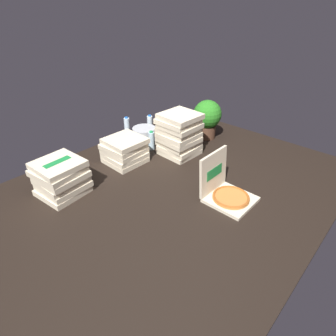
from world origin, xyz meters
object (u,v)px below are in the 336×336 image
object	(u,v)px
water_bottle_1	(150,124)
water_bottle_0	(151,141)
potted_plant	(207,117)
water_bottle_2	(160,133)
pizza_stack_right_near	(61,178)
pizza_stack_right_mid	(125,150)
pizza_stack_center_far	(179,134)
water_bottle_3	(127,126)
open_pizza_box	(226,190)
ice_bucket	(144,134)

from	to	relation	value
water_bottle_1	water_bottle_0	bearing A→B (deg)	-132.63
water_bottle_0	potted_plant	size ratio (longest dim) A/B	0.48
potted_plant	water_bottle_2	bearing A→B (deg)	143.11
pizza_stack_right_near	water_bottle_0	world-z (taller)	pizza_stack_right_near
pizza_stack_right_mid	pizza_stack_right_near	bearing A→B (deg)	-178.33
pizza_stack_center_far	potted_plant	world-z (taller)	potted_plant
pizza_stack_center_far	water_bottle_3	distance (m)	0.82
water_bottle_2	water_bottle_3	distance (m)	0.46
water_bottle_0	water_bottle_2	bearing A→B (deg)	18.16
water_bottle_0	water_bottle_2	xyz separation A→B (m)	(0.21, 0.07, 0.00)
open_pizza_box	water_bottle_2	world-z (taller)	open_pizza_box
open_pizza_box	pizza_stack_right_near	distance (m)	1.39
pizza_stack_right_near	water_bottle_0	bearing A→B (deg)	0.67
open_pizza_box	pizza_stack_right_mid	xyz separation A→B (m)	(-0.15, 1.10, 0.05)
water_bottle_2	pizza_stack_right_mid	bearing A→B (deg)	-173.98
pizza_stack_right_near	potted_plant	size ratio (longest dim) A/B	0.90
water_bottle_0	water_bottle_2	world-z (taller)	same
open_pizza_box	pizza_stack_center_far	size ratio (longest dim) A/B	0.87
pizza_stack_right_mid	water_bottle_2	distance (m)	0.59
pizza_stack_right_mid	water_bottle_3	world-z (taller)	pizza_stack_right_mid
pizza_stack_right_near	pizza_stack_center_far	world-z (taller)	pizza_stack_center_far
pizza_stack_right_mid	water_bottle_2	xyz separation A→B (m)	(0.59, 0.06, -0.02)
pizza_stack_right_mid	water_bottle_1	xyz separation A→B (m)	(0.70, 0.35, -0.02)
open_pizza_box	water_bottle_2	xyz separation A→B (m)	(0.43, 1.16, 0.02)
ice_bucket	water_bottle_3	size ratio (longest dim) A/B	1.26
pizza_stack_center_far	ice_bucket	xyz separation A→B (m)	(-0.02, 0.52, -0.15)
water_bottle_0	pizza_stack_center_far	bearing A→B (deg)	-67.34
water_bottle_0	water_bottle_3	size ratio (longest dim) A/B	1.00
water_bottle_2	pizza_stack_right_near	bearing A→B (deg)	-176.36
water_bottle_1	ice_bucket	bearing A→B (deg)	-149.84
pizza_stack_center_far	water_bottle_3	xyz separation A→B (m)	(-0.03, 0.81, -0.12)
pizza_stack_right_mid	potted_plant	distance (m)	1.08
water_bottle_3	potted_plant	distance (m)	0.97
pizza_stack_right_near	water_bottle_1	xyz separation A→B (m)	(1.41, 0.37, -0.05)
water_bottle_1	water_bottle_3	distance (m)	0.28
water_bottle_2	open_pizza_box	bearing A→B (deg)	-110.51
pizza_stack_center_far	water_bottle_1	size ratio (longest dim) A/B	2.09
pizza_stack_right_near	water_bottle_1	size ratio (longest dim) A/B	1.88
water_bottle_3	water_bottle_2	bearing A→B (deg)	-74.79
ice_bucket	potted_plant	distance (m)	0.76
open_pizza_box	water_bottle_1	distance (m)	1.55
pizza_stack_center_far	water_bottle_2	distance (m)	0.39
water_bottle_0	water_bottle_1	size ratio (longest dim) A/B	1.00
pizza_stack_right_near	ice_bucket	xyz separation A→B (m)	(1.19, 0.24, -0.07)
pizza_stack_right_mid	ice_bucket	size ratio (longest dim) A/B	1.42
ice_bucket	water_bottle_0	distance (m)	0.25
open_pizza_box	water_bottle_2	bearing A→B (deg)	69.49
open_pizza_box	water_bottle_0	xyz separation A→B (m)	(0.22, 1.09, 0.02)
open_pizza_box	water_bottle_3	bearing A→B (deg)	78.97
pizza_stack_center_far	open_pizza_box	bearing A→B (deg)	-113.18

